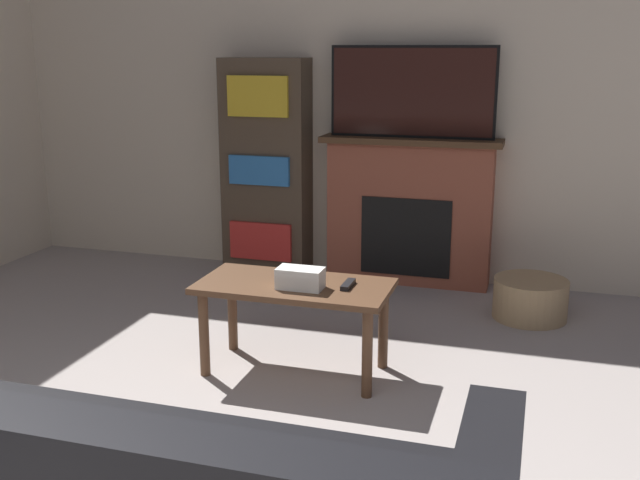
# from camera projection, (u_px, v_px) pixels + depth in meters

# --- Properties ---
(wall_back) EXTENTS (6.47, 0.06, 2.70)m
(wall_back) POSITION_uv_depth(u_px,v_px,m) (382.00, 82.00, 5.07)
(wall_back) COLOR beige
(wall_back) RESTS_ON ground_plane
(fireplace) EXTENTS (1.20, 0.28, 1.00)m
(fireplace) POSITION_uv_depth(u_px,v_px,m) (409.00, 210.00, 5.08)
(fireplace) COLOR brown
(fireplace) RESTS_ON ground_plane
(tv) EXTENTS (1.09, 0.03, 0.59)m
(tv) POSITION_uv_depth(u_px,v_px,m) (412.00, 92.00, 4.86)
(tv) COLOR black
(tv) RESTS_ON fireplace
(coffee_table) EXTENTS (0.94, 0.47, 0.46)m
(coffee_table) POSITION_uv_depth(u_px,v_px,m) (294.00, 297.00, 3.67)
(coffee_table) COLOR brown
(coffee_table) RESTS_ON ground_plane
(tissue_box) EXTENTS (0.22, 0.12, 0.10)m
(tissue_box) POSITION_uv_depth(u_px,v_px,m) (300.00, 278.00, 3.57)
(tissue_box) COLOR white
(tissue_box) RESTS_ON coffee_table
(remote_control) EXTENTS (0.04, 0.15, 0.02)m
(remote_control) POSITION_uv_depth(u_px,v_px,m) (348.00, 284.00, 3.60)
(remote_control) COLOR black
(remote_control) RESTS_ON coffee_table
(bookshelf) EXTENTS (0.61, 0.29, 1.51)m
(bookshelf) POSITION_uv_depth(u_px,v_px,m) (266.00, 168.00, 5.28)
(bookshelf) COLOR #4C3D2D
(bookshelf) RESTS_ON ground_plane
(storage_basket) EXTENTS (0.44, 0.44, 0.24)m
(storage_basket) POSITION_uv_depth(u_px,v_px,m) (530.00, 299.00, 4.48)
(storage_basket) COLOR tan
(storage_basket) RESTS_ON ground_plane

